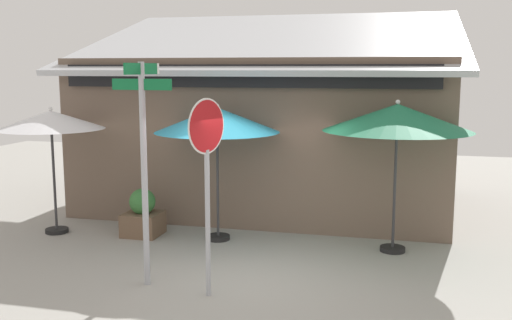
{
  "coord_description": "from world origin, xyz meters",
  "views": [
    {
      "loc": [
        2.26,
        -8.65,
        3.18
      ],
      "look_at": [
        -0.23,
        1.2,
        1.6
      ],
      "focal_mm": 41.22,
      "sensor_mm": 36.0,
      "label": 1
    }
  ],
  "objects_px": {
    "stop_sign": "(207,160)",
    "patio_umbrella_teal_center": "(217,121)",
    "patio_umbrella_forest_green_right": "(397,118)",
    "street_sign_post": "(144,151)",
    "sidewalk_planter": "(143,215)",
    "patio_umbrella_ivory_left": "(51,121)"
  },
  "relations": [
    {
      "from": "street_sign_post",
      "to": "patio_umbrella_forest_green_right",
      "type": "relative_size",
      "value": 1.23
    },
    {
      "from": "stop_sign",
      "to": "patio_umbrella_teal_center",
      "type": "bearing_deg",
      "value": 105.0
    },
    {
      "from": "stop_sign",
      "to": "sidewalk_planter",
      "type": "relative_size",
      "value": 3.06
    },
    {
      "from": "sidewalk_planter",
      "to": "patio_umbrella_ivory_left",
      "type": "bearing_deg",
      "value": -171.58
    },
    {
      "from": "patio_umbrella_teal_center",
      "to": "sidewalk_planter",
      "type": "bearing_deg",
      "value": -177.4
    },
    {
      "from": "patio_umbrella_forest_green_right",
      "to": "sidewalk_planter",
      "type": "relative_size",
      "value": 2.92
    },
    {
      "from": "stop_sign",
      "to": "patio_umbrella_teal_center",
      "type": "relative_size",
      "value": 1.09
    },
    {
      "from": "street_sign_post",
      "to": "stop_sign",
      "type": "distance_m",
      "value": 1.04
    },
    {
      "from": "patio_umbrella_forest_green_right",
      "to": "patio_umbrella_teal_center",
      "type": "bearing_deg",
      "value": -178.85
    },
    {
      "from": "patio_umbrella_forest_green_right",
      "to": "street_sign_post",
      "type": "bearing_deg",
      "value": -144.18
    },
    {
      "from": "patio_umbrella_teal_center",
      "to": "patio_umbrella_forest_green_right",
      "type": "height_order",
      "value": "patio_umbrella_forest_green_right"
    },
    {
      "from": "patio_umbrella_teal_center",
      "to": "sidewalk_planter",
      "type": "xyz_separation_m",
      "value": [
        -1.5,
        -0.07,
        -1.86
      ]
    },
    {
      "from": "street_sign_post",
      "to": "patio_umbrella_teal_center",
      "type": "height_order",
      "value": "street_sign_post"
    },
    {
      "from": "street_sign_post",
      "to": "patio_umbrella_ivory_left",
      "type": "relative_size",
      "value": 1.33
    },
    {
      "from": "sidewalk_planter",
      "to": "patio_umbrella_teal_center",
      "type": "bearing_deg",
      "value": 2.6
    },
    {
      "from": "patio_umbrella_teal_center",
      "to": "sidewalk_planter",
      "type": "height_order",
      "value": "patio_umbrella_teal_center"
    },
    {
      "from": "patio_umbrella_forest_green_right",
      "to": "stop_sign",
      "type": "bearing_deg",
      "value": -132.39
    },
    {
      "from": "street_sign_post",
      "to": "stop_sign",
      "type": "bearing_deg",
      "value": -10.55
    },
    {
      "from": "stop_sign",
      "to": "sidewalk_planter",
      "type": "distance_m",
      "value": 3.75
    },
    {
      "from": "patio_umbrella_ivory_left",
      "to": "patio_umbrella_forest_green_right",
      "type": "relative_size",
      "value": 0.93
    },
    {
      "from": "street_sign_post",
      "to": "patio_umbrella_forest_green_right",
      "type": "xyz_separation_m",
      "value": [
        3.51,
        2.53,
        0.34
      ]
    },
    {
      "from": "stop_sign",
      "to": "patio_umbrella_forest_green_right",
      "type": "relative_size",
      "value": 1.05
    }
  ]
}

